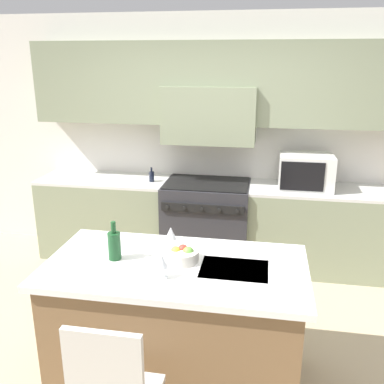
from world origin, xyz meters
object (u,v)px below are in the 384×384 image
object	(u,v)px
range_stove	(206,223)
fruit_bowl	(182,255)
wine_glass_far	(171,234)
oil_bottle_on_counter	(152,176)
microwave	(306,172)
wine_glass_near	(161,261)
wine_bottle	(114,245)

from	to	relation	value
range_stove	fruit_bowl	world-z (taller)	fruit_bowl
wine_glass_far	oil_bottle_on_counter	xyz separation A→B (m)	(-0.59, 1.66, -0.05)
fruit_bowl	oil_bottle_on_counter	world-z (taller)	oil_bottle_on_counter
microwave	oil_bottle_on_counter	xyz separation A→B (m)	(-1.65, -0.03, -0.12)
microwave	wine_glass_near	bearing A→B (deg)	-115.68
microwave	wine_glass_near	xyz separation A→B (m)	(-1.02, -2.12, -0.07)
range_stove	wine_glass_near	xyz separation A→B (m)	(0.02, -2.10, 0.57)
wine_bottle	wine_glass_far	distance (m)	0.41
oil_bottle_on_counter	microwave	bearing A→B (deg)	1.08
wine_glass_far	wine_bottle	bearing A→B (deg)	-146.34
range_stove	wine_glass_far	size ratio (longest dim) A/B	5.66
wine_bottle	wine_glass_near	xyz separation A→B (m)	(0.38, -0.20, 0.01)
wine_bottle	range_stove	bearing A→B (deg)	79.23
wine_glass_near	wine_glass_far	xyz separation A→B (m)	(-0.04, 0.43, 0.00)
wine_bottle	fruit_bowl	size ratio (longest dim) A/B	1.19
wine_glass_far	range_stove	bearing A→B (deg)	89.27
microwave	oil_bottle_on_counter	bearing A→B (deg)	-178.92
microwave	wine_bottle	size ratio (longest dim) A/B	2.01
wine_glass_far	fruit_bowl	xyz separation A→B (m)	(0.12, -0.17, -0.07)
microwave	wine_glass_far	xyz separation A→B (m)	(-1.06, -1.69, -0.07)
range_stove	fruit_bowl	bearing A→B (deg)	-87.03
wine_bottle	fruit_bowl	world-z (taller)	wine_bottle
oil_bottle_on_counter	wine_glass_near	bearing A→B (deg)	-73.20
wine_glass_far	oil_bottle_on_counter	size ratio (longest dim) A/B	1.02
wine_glass_near	wine_bottle	bearing A→B (deg)	152.01
microwave	wine_glass_far	bearing A→B (deg)	-121.96
range_stove	wine_bottle	size ratio (longest dim) A/B	3.45
oil_bottle_on_counter	wine_bottle	bearing A→B (deg)	-82.35
wine_glass_near	fruit_bowl	world-z (taller)	wine_glass_near
wine_bottle	oil_bottle_on_counter	xyz separation A→B (m)	(-0.25, 1.89, -0.04)
range_stove	oil_bottle_on_counter	world-z (taller)	oil_bottle_on_counter
microwave	wine_glass_far	distance (m)	2.00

